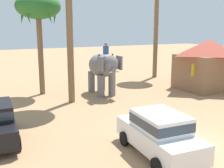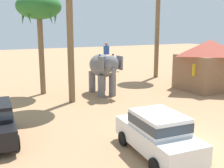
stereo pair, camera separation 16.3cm
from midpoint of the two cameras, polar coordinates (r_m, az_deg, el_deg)
ground_plane at (r=12.25m, az=15.22°, el=-11.95°), size 120.00×120.00×0.00m
car_sedan_foreground at (r=10.59m, az=10.10°, el=-10.07°), size 2.22×4.27×1.70m
elephant_with_mahout at (r=19.80m, az=-1.66°, el=3.40°), size 1.83×3.93×3.88m
palm_tree_far_back at (r=20.49m, az=-15.04°, el=15.14°), size 3.20×3.20×7.30m
roadside_hut at (r=23.01m, az=20.07°, el=4.19°), size 5.10×4.32×4.00m
signboard_yellow at (r=21.18m, az=17.92°, el=2.55°), size 1.00×0.10×2.40m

